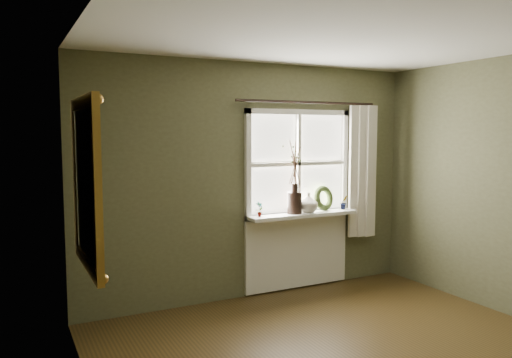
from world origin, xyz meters
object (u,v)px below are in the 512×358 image
Objects in this scene: dark_jug at (294,203)px; gilt_mirror at (85,183)px; wreath at (324,201)px; cream_vase at (308,202)px.

gilt_mirror is at bearing -157.15° from dark_jug.
cream_vase is at bearing 174.86° from wreath.
gilt_mirror is at bearing -174.28° from wreath.
cream_vase is 0.24m from wreath.
cream_vase is at bearing 0.00° from dark_jug.
gilt_mirror reaches higher than cream_vase.
wreath is (0.43, 0.04, -0.01)m from dark_jug.
wreath is (0.24, 0.04, 0.00)m from cream_vase.
wreath is 0.24× the size of gilt_mirror.
wreath reaches higher than dark_jug.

